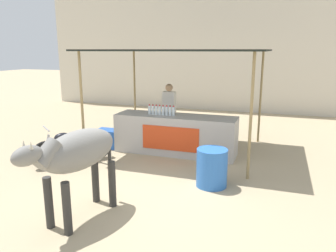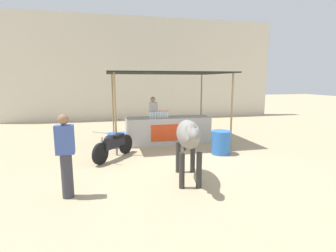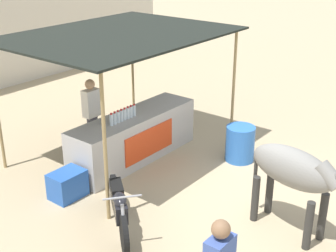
{
  "view_description": "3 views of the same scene",
  "coord_description": "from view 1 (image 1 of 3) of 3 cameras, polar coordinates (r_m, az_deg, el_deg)",
  "views": [
    {
      "loc": [
        2.39,
        -5.3,
        2.54
      ],
      "look_at": [
        0.03,
        1.56,
        0.84
      ],
      "focal_mm": 35.0,
      "sensor_mm": 36.0,
      "label": 1
    },
    {
      "loc": [
        -2.14,
        -6.83,
        2.28
      ],
      "look_at": [
        -0.36,
        0.73,
        0.91
      ],
      "focal_mm": 28.0,
      "sensor_mm": 36.0,
      "label": 2
    },
    {
      "loc": [
        -6.35,
        -3.69,
        4.3
      ],
      "look_at": [
        -0.05,
        1.29,
        0.97
      ],
      "focal_mm": 50.0,
      "sensor_mm": 36.0,
      "label": 3
    }
  ],
  "objects": [
    {
      "name": "water_barrel",
      "position": [
        6.28,
        7.64,
        -7.2
      ],
      "size": [
        0.58,
        0.58,
        0.73
      ],
      "primitive_type": "cylinder",
      "color": "blue",
      "rests_on": "ground"
    },
    {
      "name": "water_bottle_row",
      "position": [
        8.07,
        -1.16,
        2.73
      ],
      "size": [
        0.7,
        0.07,
        0.25
      ],
      "color": "silver",
      "rests_on": "stall_counter"
    },
    {
      "name": "motorcycle_parked",
      "position": [
        7.74,
        -16.38,
        -3.19
      ],
      "size": [
        1.19,
        1.45,
        0.9
      ],
      "color": "black",
      "rests_on": "ground"
    },
    {
      "name": "stall_counter",
      "position": [
        8.13,
        1.29,
        -1.48
      ],
      "size": [
        3.0,
        0.82,
        0.96
      ],
      "color": "#B2ADA8",
      "rests_on": "ground"
    },
    {
      "name": "cow",
      "position": [
        5.03,
        -15.6,
        -4.72
      ],
      "size": [
        0.77,
        1.85,
        1.44
      ],
      "color": "gray",
      "rests_on": "ground"
    },
    {
      "name": "ground_plane",
      "position": [
        6.34,
        -4.9,
        -10.45
      ],
      "size": [
        60.0,
        60.0,
        0.0
      ],
      "primitive_type": "plane",
      "color": "tan"
    },
    {
      "name": "vendor_behind_counter",
      "position": [
        8.88,
        0.19,
        2.21
      ],
      "size": [
        0.34,
        0.22,
        1.65
      ],
      "color": "#383842",
      "rests_on": "ground"
    },
    {
      "name": "stall_awning",
      "position": [
        8.16,
        2.02,
        12.5
      ],
      "size": [
        4.2,
        3.2,
        2.54
      ],
      "color": "black",
      "rests_on": "ground"
    },
    {
      "name": "cooler_box",
      "position": [
        8.83,
        -10.42,
        -2.12
      ],
      "size": [
        0.6,
        0.44,
        0.48
      ],
      "primitive_type": "cube",
      "color": "blue",
      "rests_on": "ground"
    },
    {
      "name": "building_wall_far",
      "position": [
        14.17,
        9.6,
        14.39
      ],
      "size": [
        16.0,
        0.5,
        5.77
      ],
      "primitive_type": "cube",
      "color": "beige",
      "rests_on": "ground"
    }
  ]
}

